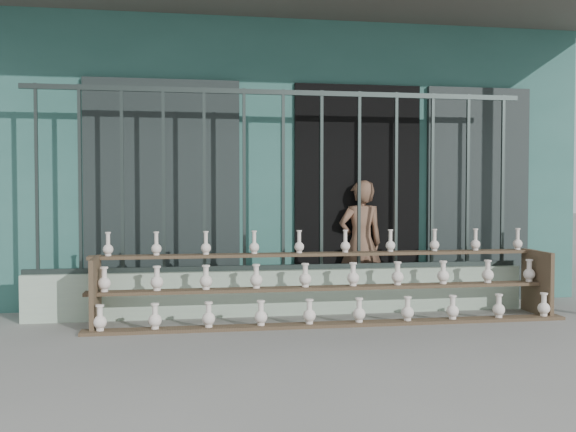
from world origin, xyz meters
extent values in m
plane|color=slate|center=(0.00, 0.00, 0.00)|extent=(60.00, 60.00, 0.00)
cube|color=#2E6159|center=(0.00, 4.30, 1.60)|extent=(7.00, 5.00, 3.20)
cube|color=black|center=(0.90, 1.82, 1.20)|extent=(1.40, 0.12, 2.40)
cube|color=black|center=(-1.20, 1.78, 1.20)|extent=(1.60, 0.08, 2.40)
cube|color=black|center=(2.30, 1.78, 1.20)|extent=(1.20, 0.08, 2.40)
cube|color=#A7C3A8|center=(0.00, 1.30, 0.23)|extent=(5.00, 0.20, 0.45)
cube|color=#283330|center=(-2.35, 1.30, 1.35)|extent=(0.03, 0.03, 1.80)
cube|color=#283330|center=(-1.96, 1.30, 1.35)|extent=(0.03, 0.03, 1.80)
cube|color=#283330|center=(-1.57, 1.30, 1.35)|extent=(0.03, 0.03, 1.80)
cube|color=#283330|center=(-1.18, 1.30, 1.35)|extent=(0.03, 0.03, 1.80)
cube|color=#283330|center=(-0.78, 1.30, 1.35)|extent=(0.03, 0.03, 1.80)
cube|color=#283330|center=(-0.39, 1.30, 1.35)|extent=(0.03, 0.03, 1.80)
cube|color=#283330|center=(0.00, 1.30, 1.35)|extent=(0.03, 0.03, 1.80)
cube|color=#283330|center=(0.39, 1.30, 1.35)|extent=(0.03, 0.03, 1.80)
cube|color=#283330|center=(0.78, 1.30, 1.35)|extent=(0.03, 0.03, 1.80)
cube|color=#283330|center=(1.17, 1.30, 1.35)|extent=(0.03, 0.03, 1.80)
cube|color=#283330|center=(1.57, 1.30, 1.35)|extent=(0.03, 0.03, 1.80)
cube|color=#283330|center=(1.96, 1.30, 1.35)|extent=(0.03, 0.03, 1.80)
cube|color=#283330|center=(2.35, 1.30, 1.35)|extent=(0.03, 0.03, 1.80)
cube|color=#283330|center=(0.00, 1.30, 2.22)|extent=(5.00, 0.04, 0.05)
cube|color=#283330|center=(0.00, 1.30, 0.47)|extent=(5.00, 0.04, 0.05)
cube|color=brown|center=(0.38, 0.65, 0.01)|extent=(4.50, 0.18, 0.03)
cube|color=brown|center=(0.38, 0.90, 0.32)|extent=(4.50, 0.18, 0.03)
cube|color=brown|center=(0.38, 1.15, 0.61)|extent=(4.50, 0.18, 0.03)
cube|color=brown|center=(-1.77, 0.90, 0.32)|extent=(0.04, 0.55, 0.64)
cube|color=brown|center=(2.53, 0.90, 0.32)|extent=(0.04, 0.55, 0.64)
imported|color=brown|center=(0.91, 1.68, 0.68)|extent=(0.52, 0.37, 1.35)
camera|label=1|loc=(-0.98, -5.04, 1.22)|focal=40.00mm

